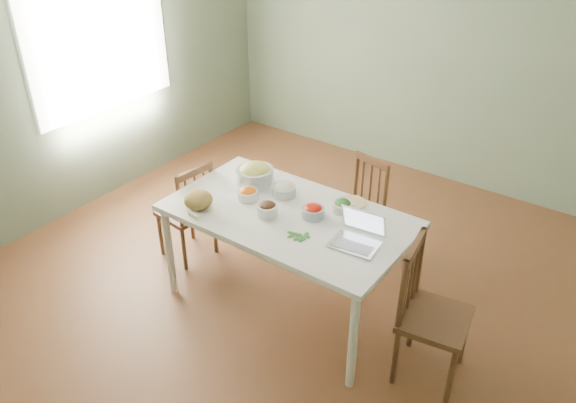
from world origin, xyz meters
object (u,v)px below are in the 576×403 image
Objects in this scene: bread_boule at (198,200)px; bowl_squash at (255,174)px; dining_table at (288,259)px; chair_right at (436,316)px; chair_left at (185,210)px; laptop at (355,232)px; chair_far at (356,210)px.

bowl_squash is (0.10, 0.54, 0.02)m from bread_boule.
chair_right is at bearing -1.61° from dining_table.
chair_left is at bearing 179.02° from dining_table.
chair_left is 1.77m from laptop.
chair_left is 2.88× the size of laptop.
chair_right is at bearing -8.42° from bowl_squash.
laptop is at bearing -14.87° from bowl_squash.
chair_left is 3.11× the size of bowl_squash.
chair_right reaches higher than bowl_squash.
dining_table is at bearing 79.51° from chair_right.
chair_right is at bearing -2.48° from laptop.
bowl_squash is (-0.48, 0.21, 0.50)m from dining_table.
bread_boule reaches higher than chair_far.
bread_boule is (-1.78, -0.29, 0.39)m from chair_right.
chair_right is 3.47× the size of bowl_squash.
chair_right is (2.31, -0.05, 0.05)m from chair_left.
bowl_squash reaches higher than bread_boule.
chair_left is 0.81m from bowl_squash.
laptop is at bearing 12.19° from bread_boule.
chair_right is (1.21, -0.03, 0.09)m from dining_table.
chair_far reaches higher than dining_table.
laptop is (0.59, -0.07, 0.53)m from dining_table.
dining_table is 1.21m from chair_right.
laptop is at bearing 84.44° from chair_right.
chair_right is 3.22× the size of laptop.
bread_boule is (-0.66, -1.21, 0.46)m from chair_far.
chair_far is at bearing 84.71° from dining_table.
bowl_squash reaches higher than dining_table.
laptop is (1.70, -0.09, 0.49)m from chair_left.
chair_far is 1.45m from bread_boule.
chair_left is 0.77m from bread_boule.
chair_far is 1.19m from laptop.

